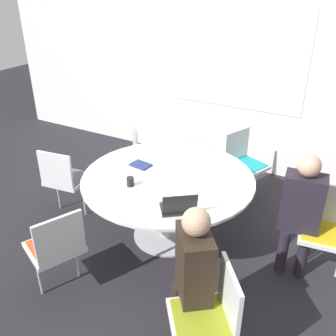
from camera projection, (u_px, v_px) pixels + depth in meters
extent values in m
plane|color=black|center=(168.00, 235.00, 4.15)|extent=(16.00, 16.00, 0.00)
cube|color=silver|center=(238.00, 74.00, 5.06)|extent=(8.00, 0.06, 2.70)
cube|color=white|center=(239.00, 60.00, 4.94)|extent=(1.80, 0.01, 1.30)
cylinder|color=#B7B7BC|center=(168.00, 234.00, 4.15)|extent=(0.76, 0.76, 0.02)
cylinder|color=#B7B7BC|center=(168.00, 207.00, 3.98)|extent=(0.17, 0.17, 0.69)
cylinder|color=white|center=(168.00, 178.00, 3.81)|extent=(1.76, 1.76, 0.03)
cube|color=silver|center=(200.00, 321.00, 2.59)|extent=(0.60, 0.60, 0.04)
cube|color=olive|center=(200.00, 318.00, 2.58)|extent=(0.53, 0.53, 0.01)
cube|color=silver|center=(230.00, 295.00, 2.51)|extent=(0.28, 0.35, 0.40)
cylinder|color=silver|center=(194.00, 323.00, 2.86)|extent=(0.02, 0.02, 0.43)
cube|color=silver|center=(324.00, 235.00, 3.43)|extent=(0.49, 0.47, 0.04)
cube|color=gold|center=(325.00, 233.00, 3.42)|extent=(0.43, 0.41, 0.01)
cube|color=silver|center=(329.00, 204.00, 3.49)|extent=(0.42, 0.08, 0.40)
cylinder|color=silver|center=(299.00, 250.00, 3.60)|extent=(0.02, 0.02, 0.43)
cube|color=silver|center=(247.00, 167.00, 4.63)|extent=(0.56, 0.57, 0.04)
cube|color=teal|center=(247.00, 165.00, 4.62)|extent=(0.49, 0.50, 0.01)
cube|color=silver|center=(236.00, 145.00, 4.66)|extent=(0.19, 0.40, 0.40)
cylinder|color=silver|center=(254.00, 178.00, 4.84)|extent=(0.02, 0.02, 0.43)
cylinder|color=silver|center=(235.00, 187.00, 4.64)|extent=(0.02, 0.02, 0.43)
cube|color=silver|center=(150.00, 151.00, 5.02)|extent=(0.60, 0.61, 0.04)
cube|color=gold|center=(150.00, 149.00, 5.01)|extent=(0.53, 0.53, 0.01)
cube|color=silver|center=(135.00, 137.00, 4.89)|extent=(0.29, 0.34, 0.40)
cylinder|color=silver|center=(149.00, 161.00, 5.29)|extent=(0.02, 0.02, 0.43)
cylinder|color=silver|center=(153.00, 173.00, 4.97)|extent=(0.02, 0.02, 0.43)
cube|color=silver|center=(68.00, 179.00, 4.35)|extent=(0.49, 0.47, 0.04)
cube|color=#4C5156|center=(68.00, 177.00, 4.33)|extent=(0.43, 0.42, 0.01)
cube|color=silver|center=(55.00, 170.00, 4.08)|extent=(0.42, 0.08, 0.40)
cylinder|color=silver|center=(58.00, 193.00, 4.51)|extent=(0.02, 0.02, 0.43)
cylinder|color=silver|center=(84.00, 199.00, 4.40)|extent=(0.02, 0.02, 0.43)
cube|color=silver|center=(55.00, 247.00, 3.28)|extent=(0.56, 0.57, 0.04)
cube|color=#E04C1E|center=(54.00, 245.00, 3.27)|extent=(0.50, 0.51, 0.01)
cube|color=silver|center=(60.00, 238.00, 3.04)|extent=(0.20, 0.39, 0.40)
cylinder|color=silver|center=(39.00, 276.00, 3.30)|extent=(0.02, 0.02, 0.43)
cylinder|color=silver|center=(77.00, 259.00, 3.49)|extent=(0.02, 0.02, 0.43)
cylinder|color=#2D2319|center=(182.00, 326.00, 2.81)|extent=(0.10, 0.10, 0.47)
cylinder|color=#2D2319|center=(178.00, 307.00, 2.97)|extent=(0.10, 0.10, 0.47)
cube|color=#2D2319|center=(194.00, 265.00, 2.66)|extent=(0.39, 0.42, 0.55)
sphere|color=tan|center=(196.00, 222.00, 2.49)|extent=(0.20, 0.20, 0.20)
cylinder|color=#231E28|center=(302.00, 255.00, 3.50)|extent=(0.10, 0.10, 0.47)
cylinder|color=#231E28|center=(282.00, 251.00, 3.56)|extent=(0.10, 0.10, 0.47)
cube|color=#231E28|center=(302.00, 203.00, 3.37)|extent=(0.38, 0.26, 0.55)
sphere|color=tan|center=(309.00, 166.00, 3.20)|extent=(0.20, 0.20, 0.20)
cube|color=#232326|center=(178.00, 208.00, 3.29)|extent=(0.37, 0.36, 0.02)
cube|color=#232326|center=(180.00, 205.00, 3.14)|extent=(0.27, 0.22, 0.20)
cube|color=black|center=(180.00, 204.00, 3.15)|extent=(0.24, 0.19, 0.17)
cube|color=navy|center=(141.00, 165.00, 4.01)|extent=(0.23, 0.18, 0.02)
cylinder|color=black|center=(130.00, 182.00, 3.63)|extent=(0.07, 0.07, 0.09)
cube|color=#661E56|center=(112.00, 177.00, 5.02)|extent=(0.36, 0.16, 0.28)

